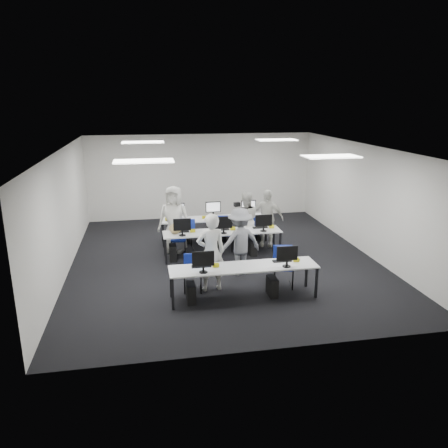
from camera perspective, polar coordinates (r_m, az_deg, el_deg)
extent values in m
plane|color=black|center=(11.86, -0.04, -4.62)|extent=(9.00, 9.00, 0.00)
plane|color=white|center=(11.16, -0.05, 9.94)|extent=(9.00, 9.00, 0.00)
cube|color=silver|center=(15.78, -3.00, 6.23)|extent=(8.00, 0.02, 3.00)
cube|color=silver|center=(7.24, 6.40, -5.87)|extent=(8.00, 0.02, 3.00)
cube|color=silver|center=(11.42, -20.21, 1.44)|extent=(0.02, 9.00, 3.00)
cube|color=silver|center=(12.74, 17.97, 3.09)|extent=(0.02, 9.00, 3.00)
cube|color=white|center=(9.00, -10.45, 8.10)|extent=(1.20, 0.60, 0.02)
cube|color=white|center=(9.84, 13.78, 8.58)|extent=(1.20, 0.60, 0.02)
cube|color=white|center=(12.97, -10.56, 10.47)|extent=(1.20, 0.60, 0.02)
cube|color=white|center=(13.57, 6.88, 10.86)|extent=(1.20, 0.60, 0.02)
cube|color=#B4B6B8|center=(9.41, 2.60, -5.62)|extent=(3.20, 0.70, 0.03)
cube|color=black|center=(9.08, -6.70, -9.07)|extent=(0.05, 0.05, 0.70)
cube|color=black|center=(9.63, -6.95, -7.57)|extent=(0.05, 0.05, 0.70)
cube|color=black|center=(9.74, 11.97, -7.54)|extent=(0.05, 0.05, 0.70)
cube|color=black|center=(10.25, 10.72, -6.24)|extent=(0.05, 0.05, 0.70)
cube|color=#B4B6B8|center=(11.82, -0.22, -1.04)|extent=(3.20, 0.70, 0.03)
cube|color=black|center=(11.49, -7.60, -3.61)|extent=(0.05, 0.05, 0.70)
cube|color=black|center=(12.05, -7.75, -2.66)|extent=(0.05, 0.05, 0.70)
cube|color=black|center=(12.01, 7.34, -2.71)|extent=(0.05, 0.05, 0.70)
cube|color=black|center=(12.56, 6.52, -1.85)|extent=(0.05, 0.05, 0.70)
cube|color=#B4B6B8|center=(13.14, -1.30, 0.73)|extent=(3.20, 0.70, 0.03)
cube|color=black|center=(12.81, -7.93, -1.53)|extent=(0.05, 0.05, 0.70)
cube|color=black|center=(13.39, -8.06, -0.76)|extent=(0.05, 0.05, 0.70)
cube|color=black|center=(13.29, 5.53, -0.81)|extent=(0.05, 0.05, 0.70)
cube|color=black|center=(13.84, 4.86, -0.10)|extent=(0.05, 0.05, 0.70)
cube|color=#0D3EAA|center=(8.98, -2.74, -4.56)|extent=(0.46, 0.04, 0.32)
cube|color=black|center=(9.38, -2.99, -5.53)|extent=(0.42, 0.14, 0.02)
ellipsoid|color=black|center=(9.42, -1.17, -5.37)|extent=(0.07, 0.10, 0.04)
cube|color=black|center=(9.44, -4.35, -8.93)|extent=(0.18, 0.40, 0.42)
cube|color=white|center=(9.37, 8.25, -3.82)|extent=(0.46, 0.04, 0.32)
cube|color=black|center=(9.76, 7.59, -4.79)|extent=(0.42, 0.14, 0.02)
ellipsoid|color=black|center=(9.85, 9.26, -4.61)|extent=(0.07, 0.10, 0.04)
cube|color=black|center=(9.77, 6.31, -8.09)|extent=(0.18, 0.40, 0.42)
cube|color=white|center=(11.42, -5.50, -0.08)|extent=(0.46, 0.04, 0.32)
cube|color=black|center=(11.81, -5.60, -1.00)|extent=(0.42, 0.14, 0.02)
ellipsoid|color=black|center=(11.83, -4.16, -0.89)|extent=(0.07, 0.10, 0.04)
cube|color=black|center=(11.83, -6.68, -3.72)|extent=(0.18, 0.40, 0.42)
cube|color=white|center=(11.56, -0.06, 0.20)|extent=(0.46, 0.04, 0.32)
cube|color=black|center=(11.94, -0.34, -0.72)|extent=(0.42, 0.14, 0.02)
ellipsoid|color=black|center=(11.99, 1.07, -0.61)|extent=(0.07, 0.10, 0.04)
cube|color=black|center=(11.94, -1.40, -3.42)|extent=(0.18, 0.40, 0.42)
cube|color=white|center=(11.80, 5.20, 0.46)|extent=(0.46, 0.04, 0.32)
cube|color=black|center=(12.17, 4.77, -0.45)|extent=(0.42, 0.14, 0.02)
ellipsoid|color=black|center=(12.25, 6.12, -0.34)|extent=(0.07, 0.10, 0.04)
cube|color=black|center=(12.15, 3.74, -3.10)|extent=(0.18, 0.40, 0.42)
cube|color=white|center=(13.11, -6.19, 2.03)|extent=(0.46, 0.04, 0.32)
cube|color=black|center=(12.88, -6.04, 0.44)|extent=(0.42, 0.14, 0.02)
ellipsoid|color=black|center=(12.86, -7.37, 0.41)|extent=(0.07, 0.10, 0.04)
cube|color=black|center=(13.18, -4.94, -1.56)|extent=(0.18, 0.40, 0.42)
cube|color=white|center=(13.23, -1.43, 2.25)|extent=(0.46, 0.04, 0.32)
cube|color=black|center=(13.00, -1.20, 0.68)|extent=(0.42, 0.14, 0.02)
ellipsoid|color=black|center=(12.96, -2.51, 0.65)|extent=(0.07, 0.10, 0.04)
cube|color=black|center=(13.32, -0.22, -1.31)|extent=(0.18, 0.40, 0.42)
cube|color=white|center=(13.44, 3.21, 2.45)|extent=(0.46, 0.04, 0.32)
cube|color=black|center=(13.22, 3.51, 0.91)|extent=(0.42, 0.14, 0.02)
ellipsoid|color=black|center=(13.15, 2.24, 0.88)|extent=(0.07, 0.10, 0.04)
cube|color=black|center=(13.55, 4.36, -1.06)|extent=(0.18, 0.40, 0.42)
cube|color=navy|center=(9.89, -4.14, -6.42)|extent=(0.43, 0.42, 0.05)
cube|color=navy|center=(9.97, -4.18, -4.77)|extent=(0.38, 0.08, 0.33)
cube|color=navy|center=(10.16, 7.71, -5.56)|extent=(0.53, 0.52, 0.06)
cube|color=navy|center=(10.25, 7.65, -3.75)|extent=(0.43, 0.14, 0.37)
cube|color=navy|center=(12.19, -5.96, -1.99)|extent=(0.46, 0.45, 0.06)
cube|color=navy|center=(12.29, -5.94, -0.65)|extent=(0.39, 0.10, 0.34)
cube|color=navy|center=(12.49, 0.07, -1.20)|extent=(0.53, 0.51, 0.06)
cube|color=navy|center=(12.61, 0.06, 0.27)|extent=(0.44, 0.13, 0.38)
cube|color=navy|center=(12.69, 3.45, -1.02)|extent=(0.55, 0.54, 0.06)
cube|color=navy|center=(12.81, 3.52, 0.37)|extent=(0.42, 0.17, 0.37)
cube|color=navy|center=(12.47, -5.04, -1.25)|extent=(0.52, 0.50, 0.06)
cube|color=navy|center=(12.20, -4.85, -0.30)|extent=(0.45, 0.11, 0.38)
cube|color=navy|center=(12.73, -1.61, -1.18)|extent=(0.51, 0.50, 0.05)
cube|color=navy|center=(12.52, -1.19, -0.36)|extent=(0.37, 0.18, 0.33)
cube|color=navy|center=(12.95, 4.04, -0.68)|extent=(0.54, 0.53, 0.06)
cube|color=navy|center=(12.68, 4.05, 0.20)|extent=(0.42, 0.16, 0.37)
ellipsoid|color=#A48654|center=(11.65, -6.41, -0.61)|extent=(0.39, 0.33, 0.27)
imported|color=silver|center=(9.73, -1.72, -3.73)|extent=(0.70, 0.51, 1.79)
imported|color=silver|center=(12.51, 2.79, 0.47)|extent=(0.87, 0.71, 1.66)
imported|color=silver|center=(12.28, -6.52, 0.61)|extent=(1.07, 0.88, 1.88)
imported|color=silver|center=(12.77, 5.56, 0.79)|extent=(1.07, 0.76, 1.68)
imported|color=gray|center=(10.64, 2.08, -2.32)|extent=(1.19, 0.85, 1.67)
cube|color=black|center=(10.55, 1.71, 2.57)|extent=(0.18, 0.21, 0.10)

